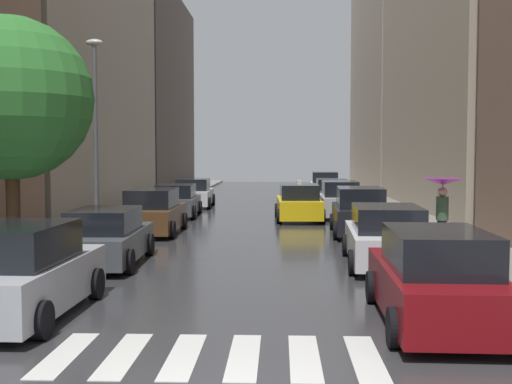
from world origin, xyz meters
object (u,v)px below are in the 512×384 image
Objects in this scene: pedestrian_foreground at (443,195)px; parked_car_left_fourth at (176,201)px; parked_car_left_second at (106,238)px; parked_car_right_nearest at (435,280)px; parked_car_right_third at (360,213)px; lamp_post_left at (95,122)px; parked_car_right_fifth at (331,193)px; parked_car_right_second at (386,237)px; parked_car_right_sixth at (325,186)px; parked_car_right_fourth at (340,200)px; taxi_midroad at (299,203)px; parked_car_left_third at (153,213)px; street_tree_left at (11,99)px; parked_car_left_fifth at (194,194)px; parked_car_left_nearest at (23,274)px.

parked_car_left_fourth is at bearing 122.92° from pedestrian_foreground.
parked_car_right_nearest reaches higher than parked_car_left_second.
parked_car_right_third is 10.08m from lamp_post_left.
parked_car_right_second is at bearing -179.93° from parked_car_right_fifth.
parked_car_right_second is 1.10× the size of parked_car_right_sixth.
parked_car_right_sixth is (0.05, 19.16, -0.00)m from parked_car_right_third.
parked_car_right_third reaches higher than parked_car_right_fourth.
parked_car_right_second reaches higher than parked_car_right_fifth.
parked_car_right_fifth is (7.85, 6.39, 0.01)m from parked_car_left_fourth.
parked_car_right_fifth is 8.17m from taxi_midroad.
taxi_midroad reaches higher than parked_car_right_nearest.
street_tree_left is at bearing 162.04° from parked_car_left_third.
parked_car_left_fourth is 0.67× the size of street_tree_left.
taxi_midroad reaches higher than parked_car_left_third.
taxi_midroad reaches higher than parked_car_right_sixth.
parked_car_right_fourth is 0.62× the size of lamp_post_left.
parked_car_left_fourth is 5.38m from parked_car_left_fifth.
parked_car_right_fifth is at bearing -16.73° from taxi_midroad.
parked_car_right_second is at bearing 0.51° from parked_car_right_nearest.
lamp_post_left reaches higher than parked_car_right_third.
lamp_post_left is at bearing 63.03° from parked_car_right_second.
taxi_midroad is (-1.90, 17.36, -0.03)m from parked_car_right_nearest.
parked_car_right_third is 12.74m from street_tree_left.
parked_car_right_fifth is (0.00, 12.91, -0.09)m from parked_car_right_third.
parked_car_left_third is 0.97× the size of parked_car_right_second.
parked_car_left_fourth is 20.36m from parked_car_right_nearest.
parked_car_left_third is 6.47m from parked_car_left_fourth.
taxi_midroad is at bearing 125.41° from parked_car_right_fourth.
parked_car_left_second and parked_car_left_fourth have the same top height.
parked_car_right_sixth is at bearing 86.18° from pedestrian_foreground.
parked_car_left_fourth is 14.81m from pedestrian_foreground.
pedestrian_foreground reaches higher than parked_car_left_nearest.
parked_car_left_third is 1.01× the size of taxi_midroad.
parked_car_left_fifth is 8.91m from taxi_midroad.
pedestrian_foreground reaches higher than parked_car_left_fifth.
parked_car_left_fourth is at bearing 129.49° from parked_car_right_fifth.
parked_car_left_fifth is at bearing 18.89° from parked_car_right_nearest.
parked_car_right_nearest is at bearing -129.60° from parked_car_left_second.
parked_car_left_nearest is 0.98× the size of parked_car_left_third.
street_tree_left reaches higher than parked_car_right_third.
pedestrian_foreground is 12.35m from street_tree_left.
parked_car_left_fourth is 0.63× the size of lamp_post_left.
parked_car_right_third is 19.16m from parked_car_right_sixth.
parked_car_right_sixth is 1.98× the size of pedestrian_foreground.
parked_car_left_fourth is at bearing 52.54° from parked_car_right_third.
parked_car_left_nearest is 1.05× the size of parked_car_right_sixth.
lamp_post_left reaches higher than street_tree_left.
parked_car_right_second is (7.58, 5.68, -0.05)m from parked_car_left_nearest.
parked_car_right_second is at bearing -178.53° from parked_car_right_third.
parked_car_right_fifth is at bearing 87.87° from pedestrian_foreground.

